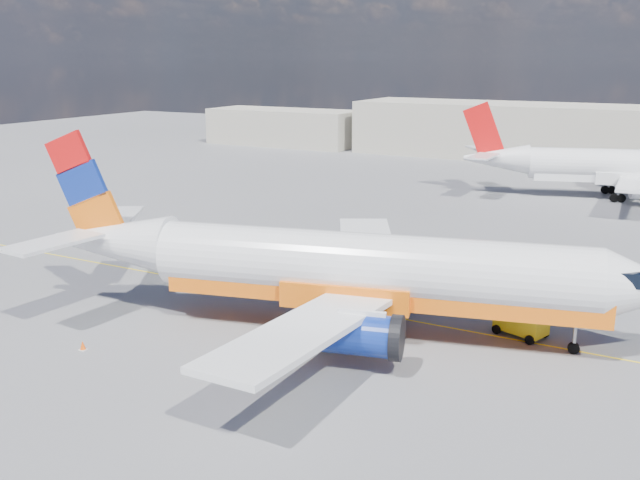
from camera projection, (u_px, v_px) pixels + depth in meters
The scene contains 8 objects.
ground at pixel (300, 320), 41.44m from camera, with size 240.00×240.00×0.00m, color slate.
taxi_line at pixel (324, 304), 43.98m from camera, with size 70.00×0.15×0.01m, color yellow.
terminal_main at pixel (593, 134), 101.84m from camera, with size 70.00×14.00×8.00m, color beige.
terminal_annex at pixel (284, 127), 122.74m from camera, with size 26.00×10.00×6.00m, color beige.
main_jet at pixel (350, 269), 38.78m from camera, with size 35.94×27.51×10.85m.
second_jet at pixel (625, 167), 76.00m from camera, with size 33.40×25.38×10.13m.
gse_tug at pixel (520, 320), 38.95m from camera, with size 3.01×2.40×1.91m.
traffic_cone at pixel (83, 346), 37.15m from camera, with size 0.35×0.35×0.50m.
Camera 1 is at (19.71, -33.61, 14.89)m, focal length 40.00 mm.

